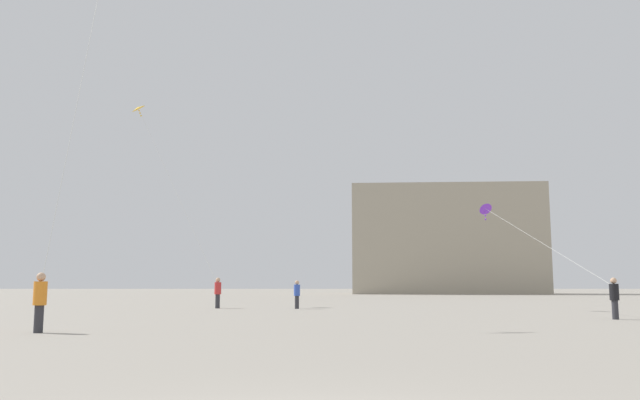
{
  "coord_description": "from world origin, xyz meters",
  "views": [
    {
      "loc": [
        0.04,
        -5.99,
        1.44
      ],
      "look_at": [
        0.0,
        16.36,
        4.38
      ],
      "focal_mm": 35.41,
      "sensor_mm": 36.0,
      "label": 1
    }
  ],
  "objects": [
    {
      "name": "person_in_blue",
      "position": [
        -1.26,
        29.75,
        0.87
      ],
      "size": [
        0.34,
        0.34,
        1.58
      ],
      "rotation": [
        0.0,
        0.0,
        2.59
      ],
      "color": "#2D2D33",
      "rests_on": "ground_plane"
    },
    {
      "name": "building_left_hall",
      "position": [
        17.0,
        78.8,
        7.18
      ],
      "size": [
        25.66,
        10.58,
        14.36
      ],
      "color": "#A39984",
      "rests_on": "ground_plane"
    },
    {
      "name": "kite_violet_diamond",
      "position": [
        9.22,
        28.25,
        5.37
      ],
      "size": [
        3.05,
        9.43,
        4.51
      ],
      "color": "purple"
    },
    {
      "name": "person_in_red",
      "position": [
        -5.81,
        30.4,
        0.95
      ],
      "size": [
        0.38,
        0.38,
        1.74
      ],
      "rotation": [
        0.0,
        0.0,
        5.95
      ],
      "color": "#2D2D33",
      "rests_on": "ground_plane"
    },
    {
      "name": "person_in_black",
      "position": [
        11.79,
        19.42,
        0.9
      ],
      "size": [
        0.36,
        0.36,
        1.65
      ],
      "rotation": [
        0.0,
        0.0,
        3.24
      ],
      "color": "#2D2D33",
      "rests_on": "ground_plane"
    },
    {
      "name": "kite_amber_diamond",
      "position": [
        -12.27,
        35.73,
        13.08
      ],
      "size": [
        7.21,
        6.07,
        12.3
      ],
      "color": "yellow"
    },
    {
      "name": "person_in_orange",
      "position": [
        -8.14,
        12.61,
        0.96
      ],
      "size": [
        0.38,
        0.38,
        1.74
      ],
      "rotation": [
        0.0,
        0.0,
        2.19
      ],
      "color": "#2D2D33",
      "rests_on": "ground_plane"
    }
  ]
}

